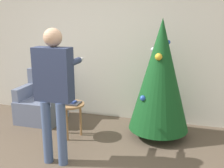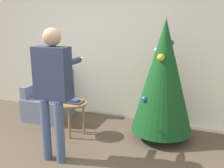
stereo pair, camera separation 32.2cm
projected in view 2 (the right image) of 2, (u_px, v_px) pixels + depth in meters
name	position (u px, v px, depth m)	size (l,w,h in m)	color
wall_back	(103.00, 45.00, 4.81)	(8.00, 0.06, 2.70)	beige
christmas_tree	(163.00, 77.00, 3.89)	(0.93, 0.93, 1.84)	brown
armchair	(50.00, 101.00, 4.88)	(0.75, 0.68, 0.91)	slate
person_standing	(53.00, 83.00, 3.28)	(0.47, 0.57, 1.72)	#475B84
side_stool	(74.00, 108.00, 4.12)	(0.43, 0.43, 0.55)	#A37547
laptop	(73.00, 102.00, 4.10)	(0.30, 0.22, 0.02)	#38383D
book	(73.00, 100.00, 4.09)	(0.18, 0.11, 0.02)	navy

